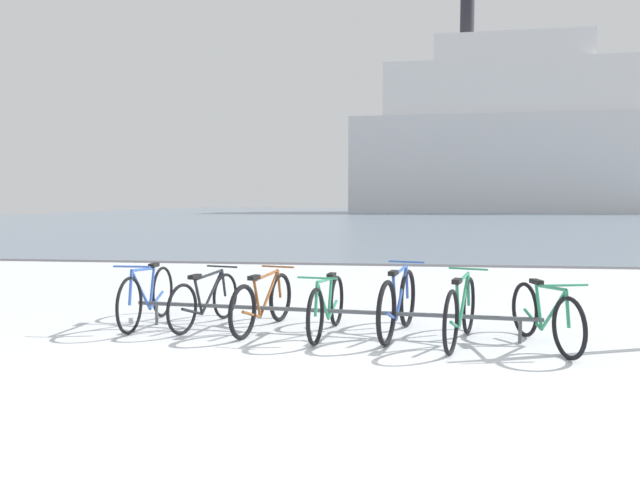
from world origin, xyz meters
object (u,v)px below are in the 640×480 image
at_px(bicycle_0, 147,296).
at_px(ferry_ship, 513,140).
at_px(bicycle_2, 263,303).
at_px(bicycle_4, 398,304).
at_px(bicycle_5, 461,311).
at_px(bicycle_3, 327,306).
at_px(bicycle_6, 545,316).
at_px(bicycle_1, 205,300).

bearing_deg(bicycle_0, ferry_ship, 74.72).
distance_m(bicycle_0, bicycle_2, 1.56).
xyz_separation_m(bicycle_4, bicycle_5, (0.70, -0.31, -0.02)).
height_order(bicycle_0, bicycle_3, bicycle_0).
bearing_deg(bicycle_2, bicycle_3, -11.98).
bearing_deg(bicycle_5, ferry_ship, 77.83).
xyz_separation_m(bicycle_0, ferry_ship, (19.08, 69.84, 8.96)).
relative_size(bicycle_0, bicycle_3, 1.04).
distance_m(bicycle_3, bicycle_6, 2.47).
relative_size(bicycle_0, bicycle_4, 1.02).
height_order(bicycle_2, bicycle_6, bicycle_6).
height_order(bicycle_1, bicycle_5, bicycle_5).
xyz_separation_m(bicycle_0, bicycle_2, (1.55, -0.10, -0.03)).
relative_size(bicycle_1, bicycle_6, 0.99).
height_order(bicycle_2, bicycle_4, bicycle_4).
relative_size(bicycle_4, bicycle_6, 1.07).
relative_size(bicycle_3, ferry_ship, 0.04).
bearing_deg(bicycle_5, bicycle_6, -3.94).
xyz_separation_m(bicycle_0, bicycle_5, (3.92, -0.51, -0.01)).
bearing_deg(ferry_ship, bicycle_3, -103.41).
bearing_deg(bicycle_1, bicycle_0, -178.29).
relative_size(bicycle_2, bicycle_3, 1.00).
height_order(bicycle_4, bicycle_6, bicycle_4).
relative_size(bicycle_4, ferry_ship, 0.04).
bearing_deg(bicycle_6, ferry_ship, 78.55).
bearing_deg(bicycle_2, bicycle_5, -9.78).
height_order(bicycle_0, ferry_ship, ferry_ship).
height_order(bicycle_4, bicycle_5, bicycle_4).
distance_m(bicycle_4, bicycle_6, 1.64).
bearing_deg(bicycle_3, ferry_ship, 76.59).
relative_size(bicycle_1, bicycle_5, 0.95).
xyz_separation_m(bicycle_1, ferry_ship, (18.31, 69.81, 8.99)).
bearing_deg(ferry_ship, bicycle_5, -102.17).
relative_size(bicycle_2, bicycle_4, 0.98).
height_order(bicycle_3, bicycle_5, bicycle_5).
xyz_separation_m(bicycle_1, bicycle_5, (3.15, -0.53, 0.03)).
bearing_deg(bicycle_4, bicycle_1, 174.84).
bearing_deg(bicycle_3, bicycle_1, 169.53).
xyz_separation_m(bicycle_6, ferry_ship, (14.26, 70.40, 8.99)).
height_order(bicycle_3, ferry_ship, ferry_ship).
relative_size(bicycle_5, bicycle_6, 1.04).
xyz_separation_m(bicycle_1, bicycle_2, (0.78, -0.12, 0.01)).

